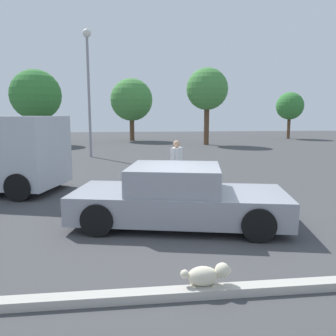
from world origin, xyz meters
The scene contains 10 objects.
ground_plane centered at (0.00, 0.00, 0.00)m, with size 80.00×80.00×0.00m, color #424244.
sedan_foreground centered at (-0.05, 0.26, 0.58)m, with size 4.71×2.71×1.26m.
dog centered at (-0.09, -2.57, 0.25)m, with size 0.67×0.27×0.40m.
pedestrian centered at (0.35, 3.26, 0.92)m, with size 0.41×0.50×1.56m.
parking_curb centered at (0.00, -2.65, 0.06)m, with size 9.45×0.20×0.12m, color #B7B2A8.
light_post_near centered at (-3.14, 12.30, 4.56)m, with size 0.44×0.44×6.78m.
tree_back_left centered at (-8.07, 20.68, 3.81)m, with size 3.85×3.85×5.75m.
tree_back_center centered at (4.99, 19.11, 4.23)m, with size 3.18×3.18×5.87m.
tree_back_right centered at (-0.72, 23.93, 3.63)m, with size 3.73×3.73×5.51m.
tree_far_right centered at (14.54, 24.74, 3.15)m, with size 2.62×2.62×4.48m.
Camera 1 is at (-1.08, -6.57, 2.31)m, focal length 35.81 mm.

